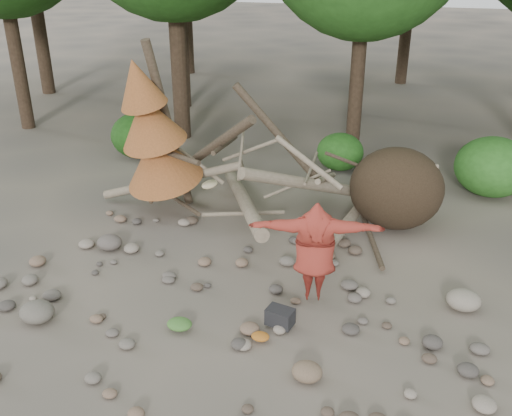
# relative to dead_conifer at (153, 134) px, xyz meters

# --- Properties ---
(ground) EXTENTS (120.00, 120.00, 0.00)m
(ground) POSITION_rel_dead_conifer_xyz_m (3.12, -3.37, -2.11)
(ground) COLOR #514C44
(ground) RESTS_ON ground
(deadfall_pile) EXTENTS (8.55, 5.24, 3.30)m
(deadfall_pile) POSITION_rel_dead_conifer_xyz_m (5.13, 0.87, -1.16)
(deadfall_pile) COLOR #332619
(deadfall_pile) RESTS_ON ground
(dead_conifer) EXTENTS (2.06, 2.16, 4.35)m
(dead_conifer) POSITION_rel_dead_conifer_xyz_m (0.00, 0.00, 0.00)
(dead_conifer) COLOR #4C3F30
(dead_conifer) RESTS_ON ground
(bush_left) EXTENTS (1.80, 1.80, 1.44)m
(bush_left) POSITION_rel_dead_conifer_xyz_m (-2.38, 3.83, -1.39)
(bush_left) COLOR #1D4C14
(bush_left) RESTS_ON ground
(bush_mid) EXTENTS (1.40, 1.40, 1.12)m
(bush_mid) POSITION_rel_dead_conifer_xyz_m (3.92, 4.43, -1.55)
(bush_mid) COLOR #27611C
(bush_mid) RESTS_ON ground
(bush_right) EXTENTS (2.00, 2.00, 1.60)m
(bush_right) POSITION_rel_dead_conifer_xyz_m (8.12, 3.63, -1.31)
(bush_right) COLOR #307323
(bush_right) RESTS_ON ground
(frisbee_thrower) EXTENTS (3.24, 1.31, 2.41)m
(frisbee_thrower) POSITION_rel_dead_conifer_xyz_m (4.43, -2.72, -1.04)
(frisbee_thrower) COLOR maroon
(frisbee_thrower) RESTS_ON ground
(backpack) EXTENTS (0.53, 0.41, 0.32)m
(backpack) POSITION_rel_dead_conifer_xyz_m (4.03, -3.72, -1.95)
(backpack) COLOR black
(backpack) RESTS_ON ground
(cloth_green) EXTENTS (0.45, 0.38, 0.17)m
(cloth_green) POSITION_rel_dead_conifer_xyz_m (2.35, -4.30, -2.03)
(cloth_green) COLOR #3E702D
(cloth_green) RESTS_ON ground
(cloth_orange) EXTENTS (0.32, 0.26, 0.12)m
(cloth_orange) POSITION_rel_dead_conifer_xyz_m (3.81, -4.22, -2.05)
(cloth_orange) COLOR #A65E1C
(cloth_orange) RESTS_ON ground
(boulder_front_left) EXTENTS (0.64, 0.57, 0.38)m
(boulder_front_left) POSITION_rel_dead_conifer_xyz_m (-0.24, -4.73, -1.92)
(boulder_front_left) COLOR #666055
(boulder_front_left) RESTS_ON ground
(boulder_front_right) EXTENTS (0.49, 0.44, 0.29)m
(boulder_front_right) POSITION_rel_dead_conifer_xyz_m (4.76, -4.92, -1.96)
(boulder_front_right) COLOR #76604A
(boulder_front_right) RESTS_ON ground
(boulder_mid_right) EXTENTS (0.64, 0.57, 0.38)m
(boulder_mid_right) POSITION_rel_dead_conifer_xyz_m (7.20, -2.24, -1.92)
(boulder_mid_right) COLOR gray
(boulder_mid_right) RESTS_ON ground
(boulder_mid_left) EXTENTS (0.57, 0.51, 0.34)m
(boulder_mid_left) POSITION_rel_dead_conifer_xyz_m (-0.32, -1.96, -1.94)
(boulder_mid_left) COLOR #5C544D
(boulder_mid_left) RESTS_ON ground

